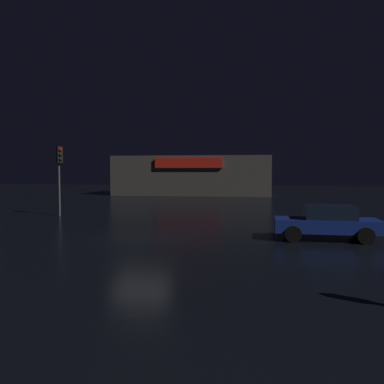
{
  "coord_description": "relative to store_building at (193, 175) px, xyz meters",
  "views": [
    {
      "loc": [
        4.85,
        -17.1,
        2.96
      ],
      "look_at": [
        1.28,
        6.18,
        1.67
      ],
      "focal_mm": 38.32,
      "sensor_mm": 36.0,
      "label": 1
    }
  ],
  "objects": [
    {
      "name": "traffic_signal_main",
      "position": [
        -5.0,
        -23.78,
        1.0
      ],
      "size": [
        0.42,
        0.42,
        4.42
      ],
      "color": "#595B60",
      "rests_on": "ground"
    },
    {
      "name": "store_building",
      "position": [
        0.0,
        0.0,
        0.0
      ],
      "size": [
        18.14,
        7.1,
        4.55
      ],
      "color": "#4C4742",
      "rests_on": "ground"
    },
    {
      "name": "ground_plane",
      "position": [
        2.41,
        -31.12,
        -2.28
      ],
      "size": [
        120.0,
        120.0,
        0.0
      ],
      "primitive_type": "plane",
      "color": "black"
    },
    {
      "name": "car_near",
      "position": [
        10.29,
        -30.43,
        -1.52
      ],
      "size": [
        4.29,
        1.94,
        1.46
      ],
      "color": "navy",
      "rests_on": "ground"
    }
  ]
}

